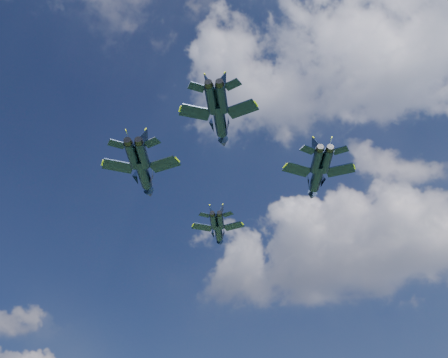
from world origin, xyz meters
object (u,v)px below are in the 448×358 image
Objects in this scene: jet_right at (316,178)px; jet_slot at (220,121)px; jet_lead at (219,232)px; jet_left at (144,174)px.

jet_right reaches higher than jet_slot.
jet_lead is 23.28m from jet_right.
jet_lead is 21.49m from jet_left.
jet_lead is at bearing 139.95° from jet_right.
jet_right is (27.38, 15.42, 0.86)m from jet_left.
jet_left is 1.11× the size of jet_slot.
jet_slot is (-9.10, -22.10, -0.42)m from jet_right.
jet_left is 1.07× the size of jet_right.
jet_right is at bearing 48.37° from jet_slot.
jet_left reaches higher than jet_lead.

